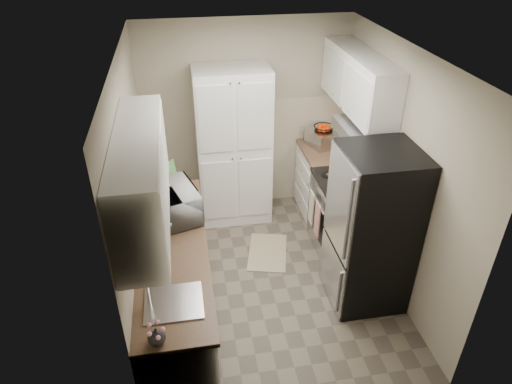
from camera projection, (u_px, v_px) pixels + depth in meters
ground at (269, 277)px, 5.12m from camera, size 3.20×3.20×0.00m
room_shell at (269, 148)px, 4.26m from camera, size 2.64×3.24×2.52m
pantry_cabinet at (233, 148)px, 5.67m from camera, size 0.90×0.55×2.00m
base_cabinet_left at (177, 285)px, 4.39m from camera, size 0.60×2.30×0.88m
countertop_left at (172, 248)px, 4.14m from camera, size 0.63×2.33×0.04m
base_cabinet_right at (325, 183)px, 6.03m from camera, size 0.60×0.80×0.88m
countertop_right at (328, 152)px, 5.79m from camera, size 0.63×0.83×0.04m
electric_range at (344, 215)px, 5.34m from camera, size 0.71×0.78×1.13m
refrigerator at (372, 229)px, 4.47m from camera, size 0.70×0.72×1.70m
microwave at (176, 202)px, 4.46m from camera, size 0.55×0.67×0.32m
wine_bottle at (156, 181)px, 4.86m from camera, size 0.07×0.07×0.27m
flower_vase at (156, 336)px, 3.18m from camera, size 0.14×0.14×0.13m
cutting_board at (173, 177)px, 4.89m from camera, size 0.08×0.25×0.31m
toaster_oven at (321, 138)px, 5.84m from camera, size 0.39×0.43×0.21m
fruit_basket at (324, 127)px, 5.76m from camera, size 0.32×0.32×0.11m
kitchen_mat at (268, 252)px, 5.49m from camera, size 0.60×0.80×0.01m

